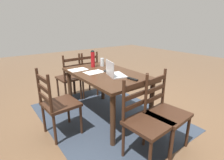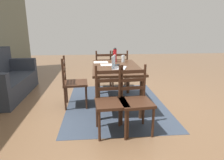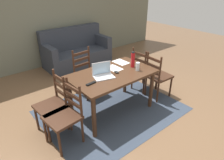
# 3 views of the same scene
# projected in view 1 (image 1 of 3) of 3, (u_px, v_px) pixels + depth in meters

# --- Properties ---
(ground_plane) EXTENTS (14.00, 14.00, 0.00)m
(ground_plane) POSITION_uv_depth(u_px,v_px,m) (107.00, 116.00, 2.98)
(ground_plane) COLOR brown
(area_rug) EXTENTS (2.42, 1.87, 0.01)m
(area_rug) POSITION_uv_depth(u_px,v_px,m) (107.00, 116.00, 2.98)
(area_rug) COLOR #333D4C
(area_rug) RESTS_ON ground
(dining_table) EXTENTS (1.44, 0.86, 0.76)m
(dining_table) POSITION_uv_depth(u_px,v_px,m) (106.00, 79.00, 2.78)
(dining_table) COLOR #422819
(dining_table) RESTS_ON ground
(chair_right_far) EXTENTS (0.46, 0.46, 0.95)m
(chair_right_far) POSITION_uv_depth(u_px,v_px,m) (71.00, 78.00, 3.51)
(chair_right_far) COLOR #3D2316
(chair_right_far) RESTS_ON ground
(chair_far_head) EXTENTS (0.47, 0.47, 0.95)m
(chair_far_head) POSITION_uv_depth(u_px,v_px,m) (58.00, 104.00, 2.38)
(chair_far_head) COLOR #3D2316
(chair_far_head) RESTS_ON ground
(chair_right_near) EXTENTS (0.46, 0.46, 0.95)m
(chair_right_near) POSITION_uv_depth(u_px,v_px,m) (86.00, 75.00, 3.70)
(chair_right_near) COLOR #3D2316
(chair_right_near) RESTS_ON ground
(chair_left_far) EXTENTS (0.47, 0.47, 0.95)m
(chair_left_far) POSITION_uv_depth(u_px,v_px,m) (145.00, 121.00, 1.97)
(chair_left_far) COLOR #3D2316
(chair_left_far) RESTS_ON ground
(chair_left_near) EXTENTS (0.48, 0.48, 0.95)m
(chair_left_near) POSITION_uv_depth(u_px,v_px,m) (165.00, 112.00, 2.16)
(chair_left_near) COLOR #3D2316
(chair_left_near) RESTS_ON ground
(laptop) EXTENTS (0.37, 0.30, 0.23)m
(laptop) POSITION_uv_depth(u_px,v_px,m) (114.00, 72.00, 2.57)
(laptop) COLOR silver
(laptop) RESTS_ON dining_table
(water_bottle) EXTENTS (0.07, 0.07, 0.30)m
(water_bottle) POSITION_uv_depth(u_px,v_px,m) (93.00, 58.00, 3.05)
(water_bottle) COLOR #A81419
(water_bottle) RESTS_ON dining_table
(drinking_glass) EXTENTS (0.07, 0.07, 0.15)m
(drinking_glass) POSITION_uv_depth(u_px,v_px,m) (102.00, 62.00, 3.14)
(drinking_glass) COLOR silver
(drinking_glass) RESTS_ON dining_table
(computer_mouse) EXTENTS (0.06, 0.10, 0.03)m
(computer_mouse) POSITION_uv_depth(u_px,v_px,m) (106.00, 71.00, 2.81)
(computer_mouse) COLOR black
(computer_mouse) RESTS_ON dining_table
(tv_remote) EXTENTS (0.17, 0.06, 0.02)m
(tv_remote) POSITION_uv_depth(u_px,v_px,m) (133.00, 79.00, 2.42)
(tv_remote) COLOR black
(tv_remote) RESTS_ON dining_table
(paper_stack_left) EXTENTS (0.22, 0.30, 0.00)m
(paper_stack_left) POSITION_uv_depth(u_px,v_px,m) (78.00, 70.00, 2.92)
(paper_stack_left) COLOR white
(paper_stack_left) RESTS_ON dining_table
(paper_stack_right) EXTENTS (0.22, 0.30, 0.00)m
(paper_stack_right) POSITION_uv_depth(u_px,v_px,m) (94.00, 72.00, 2.78)
(paper_stack_right) COLOR white
(paper_stack_right) RESTS_ON dining_table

